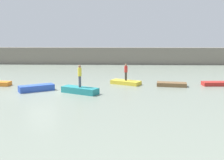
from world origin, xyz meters
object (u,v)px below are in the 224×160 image
(rowboat_blue, at_px, (37,88))
(rowboat_red, at_px, (218,84))
(person_red_shirt, at_px, (126,71))
(rowboat_yellow, at_px, (126,82))
(rowboat_brown, at_px, (172,84))
(rowboat_teal, at_px, (80,90))
(person_yellow_shirt, at_px, (80,75))

(rowboat_blue, distance_m, rowboat_red, 17.05)
(rowboat_blue, bearing_deg, person_red_shirt, -7.41)
(rowboat_yellow, height_order, rowboat_red, rowboat_yellow)
(rowboat_brown, xyz_separation_m, rowboat_red, (4.54, 0.53, 0.00))
(rowboat_teal, bearing_deg, rowboat_brown, 50.51)
(rowboat_yellow, height_order, person_red_shirt, person_red_shirt)
(rowboat_yellow, distance_m, person_red_shirt, 1.11)
(rowboat_teal, bearing_deg, person_yellow_shirt, 0.00)
(rowboat_teal, bearing_deg, person_red_shirt, 75.97)
(rowboat_teal, bearing_deg, rowboat_red, 45.09)
(person_yellow_shirt, bearing_deg, rowboat_red, 17.35)
(rowboat_teal, distance_m, person_yellow_shirt, 1.32)
(rowboat_yellow, relative_size, rowboat_brown, 1.05)
(rowboat_blue, distance_m, person_red_shirt, 8.70)
(person_red_shirt, relative_size, person_yellow_shirt, 0.89)
(person_yellow_shirt, bearing_deg, person_red_shirt, 48.24)
(rowboat_yellow, xyz_separation_m, person_red_shirt, (0.00, 0.00, 1.11))
(rowboat_red, xyz_separation_m, person_red_shirt, (-8.89, 0.39, 1.12))
(rowboat_brown, distance_m, rowboat_red, 4.57)
(rowboat_red, distance_m, person_yellow_shirt, 13.50)
(rowboat_blue, relative_size, rowboat_brown, 1.08)
(rowboat_blue, height_order, person_yellow_shirt, person_yellow_shirt)
(rowboat_yellow, distance_m, rowboat_brown, 4.45)
(rowboat_teal, height_order, rowboat_yellow, rowboat_teal)
(person_red_shirt, bearing_deg, rowboat_red, -2.51)
(rowboat_blue, xyz_separation_m, rowboat_red, (16.74, 3.22, -0.08))
(rowboat_red, bearing_deg, person_red_shirt, 173.91)
(rowboat_teal, height_order, rowboat_brown, rowboat_teal)
(rowboat_brown, distance_m, person_red_shirt, 4.59)
(rowboat_yellow, relative_size, person_yellow_shirt, 1.55)
(rowboat_blue, height_order, rowboat_yellow, rowboat_blue)
(person_red_shirt, bearing_deg, rowboat_yellow, 0.00)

